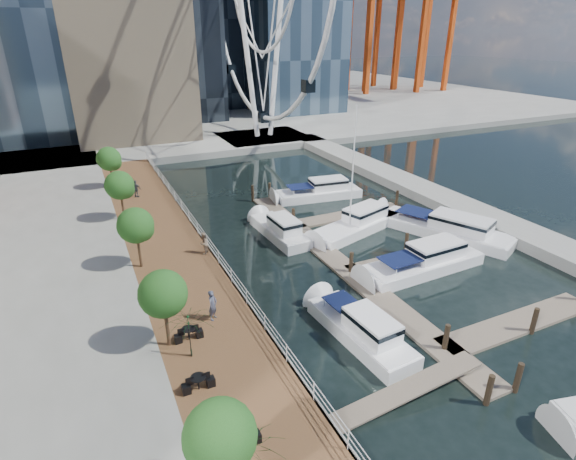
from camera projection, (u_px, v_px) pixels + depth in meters
The scene contains 17 objects.
ground at pixel (380, 345), 26.40m from camera, with size 520.00×520.00×0.00m, color black.
boardwalk at pixel (172, 260), 35.10m from camera, with size 6.00×60.00×1.00m, color brown.
seawall at pixel (209, 253), 36.27m from camera, with size 0.25×60.00×1.00m, color #595954.
land_far at pixel (134, 104), 110.55m from camera, with size 200.00×114.00×1.00m, color gray.
breakwater at pixel (421, 190), 50.51m from camera, with size 4.00×60.00×1.00m, color gray.
pier at pixel (264, 139), 74.64m from camera, with size 14.00×12.00×1.00m, color gray.
railing at pixel (207, 242), 35.81m from camera, with size 0.10×60.00×1.05m, color white, non-canonical shape.
floating_docks at pixel (388, 245), 37.55m from camera, with size 16.00×34.00×2.60m.
port_cranes at pixel (382, 19), 123.70m from camera, with size 40.00×52.00×38.00m.
street_trees at pixel (135, 226), 31.80m from camera, with size 2.60×42.60×4.60m.
cafe_tables at pixel (219, 409), 20.15m from camera, with size 2.50×13.70×0.74m.
yacht_foreground at pixel (421, 270), 34.63m from camera, with size 2.97×11.08×2.15m, color white, non-canonical shape.
pedestrian_near at pixel (213, 305), 26.72m from camera, with size 0.71×0.47×1.95m, color #474A5F.
pedestrian_mid at pixel (204, 243), 34.72m from camera, with size 0.86×0.67×1.77m, color gray.
pedestrian_far at pixel (136, 189), 46.59m from camera, with size 1.06×0.44×1.81m, color #383D46.
moored_yachts at pixel (369, 240), 39.63m from camera, with size 21.12×37.90×11.50m.
cafe_seating at pixel (218, 412), 18.82m from camera, with size 4.28×13.88×2.66m.
Camera 1 is at (-14.02, -17.02, 16.92)m, focal length 28.00 mm.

